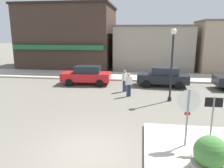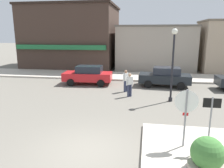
{
  "view_description": "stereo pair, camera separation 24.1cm",
  "coord_description": "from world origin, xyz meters",
  "px_view_note": "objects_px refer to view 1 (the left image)",
  "views": [
    {
      "loc": [
        1.82,
        -6.99,
        4.22
      ],
      "look_at": [
        0.22,
        4.5,
        1.5
      ],
      "focal_mm": 35.0,
      "sensor_mm": 36.0,
      "label": 1
    },
    {
      "loc": [
        2.06,
        -6.95,
        4.22
      ],
      "look_at": [
        0.22,
        4.5,
        1.5
      ],
      "focal_mm": 35.0,
      "sensor_mm": 36.0,
      "label": 2
    }
  ],
  "objects_px": {
    "one_way_sign": "(212,117)",
    "planter": "(210,157)",
    "pedestrian_crossing_far": "(125,80)",
    "parked_car_nearest": "(86,75)",
    "pedestrian_crossing_near": "(129,84)",
    "stop_sign": "(188,110)",
    "parked_car_second": "(163,76)",
    "lamp_post": "(172,54)"
  },
  "relations": [
    {
      "from": "stop_sign",
      "to": "planter",
      "type": "xyz_separation_m",
      "value": [
        0.46,
        -1.41,
        -0.96
      ]
    },
    {
      "from": "pedestrian_crossing_near",
      "to": "parked_car_nearest",
      "type": "bearing_deg",
      "value": 140.05
    },
    {
      "from": "parked_car_nearest",
      "to": "parked_car_second",
      "type": "bearing_deg",
      "value": 1.93
    },
    {
      "from": "planter",
      "to": "pedestrian_crossing_far",
      "type": "xyz_separation_m",
      "value": [
        -3.36,
        9.22,
        0.31
      ]
    },
    {
      "from": "stop_sign",
      "to": "pedestrian_crossing_near",
      "type": "relative_size",
      "value": 1.43
    },
    {
      "from": "stop_sign",
      "to": "parked_car_nearest",
      "type": "relative_size",
      "value": 0.56
    },
    {
      "from": "planter",
      "to": "parked_car_second",
      "type": "relative_size",
      "value": 0.3
    },
    {
      "from": "one_way_sign",
      "to": "pedestrian_crossing_far",
      "type": "distance_m",
      "value": 8.75
    },
    {
      "from": "one_way_sign",
      "to": "parked_car_nearest",
      "type": "bearing_deg",
      "value": 125.83
    },
    {
      "from": "parked_car_second",
      "to": "planter",
      "type": "bearing_deg",
      "value": -87.95
    },
    {
      "from": "lamp_post",
      "to": "pedestrian_crossing_near",
      "type": "distance_m",
      "value": 3.43
    },
    {
      "from": "stop_sign",
      "to": "pedestrian_crossing_far",
      "type": "distance_m",
      "value": 8.36
    },
    {
      "from": "lamp_post",
      "to": "parked_car_second",
      "type": "relative_size",
      "value": 1.1
    },
    {
      "from": "one_way_sign",
      "to": "planter",
      "type": "bearing_deg",
      "value": -105.76
    },
    {
      "from": "lamp_post",
      "to": "pedestrian_crossing_near",
      "type": "bearing_deg",
      "value": 166.82
    },
    {
      "from": "stop_sign",
      "to": "planter",
      "type": "relative_size",
      "value": 1.88
    },
    {
      "from": "stop_sign",
      "to": "parked_car_nearest",
      "type": "height_order",
      "value": "stop_sign"
    },
    {
      "from": "planter",
      "to": "pedestrian_crossing_far",
      "type": "bearing_deg",
      "value": 110.03
    },
    {
      "from": "planter",
      "to": "parked_car_nearest",
      "type": "bearing_deg",
      "value": 121.07
    },
    {
      "from": "pedestrian_crossing_near",
      "to": "pedestrian_crossing_far",
      "type": "height_order",
      "value": "same"
    },
    {
      "from": "lamp_post",
      "to": "parked_car_nearest",
      "type": "relative_size",
      "value": 1.11
    },
    {
      "from": "stop_sign",
      "to": "parked_car_second",
      "type": "relative_size",
      "value": 0.56
    },
    {
      "from": "planter",
      "to": "parked_car_nearest",
      "type": "distance_m",
      "value": 13.0
    },
    {
      "from": "one_way_sign",
      "to": "pedestrian_crossing_near",
      "type": "xyz_separation_m",
      "value": [
        -3.36,
        6.69,
        -0.46
      ]
    },
    {
      "from": "stop_sign",
      "to": "pedestrian_crossing_far",
      "type": "bearing_deg",
      "value": 110.41
    },
    {
      "from": "parked_car_nearest",
      "to": "pedestrian_crossing_near",
      "type": "height_order",
      "value": "pedestrian_crossing_near"
    },
    {
      "from": "parked_car_second",
      "to": "pedestrian_crossing_near",
      "type": "relative_size",
      "value": 2.55
    },
    {
      "from": "planter",
      "to": "pedestrian_crossing_far",
      "type": "relative_size",
      "value": 0.76
    },
    {
      "from": "planter",
      "to": "parked_car_second",
      "type": "height_order",
      "value": "parked_car_second"
    },
    {
      "from": "parked_car_second",
      "to": "pedestrian_crossing_far",
      "type": "relative_size",
      "value": 2.55
    },
    {
      "from": "one_way_sign",
      "to": "pedestrian_crossing_near",
      "type": "height_order",
      "value": "one_way_sign"
    },
    {
      "from": "parked_car_nearest",
      "to": "pedestrian_crossing_near",
      "type": "bearing_deg",
      "value": -39.95
    },
    {
      "from": "planter",
      "to": "parked_car_nearest",
      "type": "xyz_separation_m",
      "value": [
        -6.71,
        11.14,
        0.25
      ]
    },
    {
      "from": "one_way_sign",
      "to": "pedestrian_crossing_far",
      "type": "height_order",
      "value": "one_way_sign"
    },
    {
      "from": "stop_sign",
      "to": "lamp_post",
      "type": "bearing_deg",
      "value": 88.82
    },
    {
      "from": "planter",
      "to": "parked_car_second",
      "type": "distance_m",
      "value": 11.36
    },
    {
      "from": "pedestrian_crossing_near",
      "to": "planter",
      "type": "bearing_deg",
      "value": -69.59
    },
    {
      "from": "one_way_sign",
      "to": "parked_car_nearest",
      "type": "relative_size",
      "value": 0.51
    },
    {
      "from": "parked_car_nearest",
      "to": "pedestrian_crossing_far",
      "type": "distance_m",
      "value": 3.85
    },
    {
      "from": "stop_sign",
      "to": "parked_car_second",
      "type": "bearing_deg",
      "value": 89.71
    },
    {
      "from": "pedestrian_crossing_far",
      "to": "parked_car_nearest",
      "type": "bearing_deg",
      "value": 150.25
    },
    {
      "from": "one_way_sign",
      "to": "pedestrian_crossing_near",
      "type": "bearing_deg",
      "value": 116.66
    }
  ]
}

